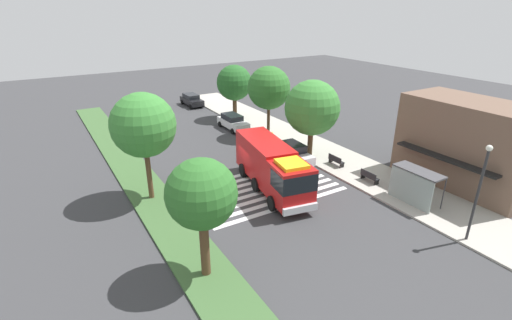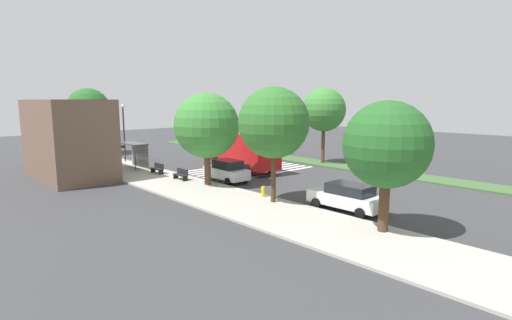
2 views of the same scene
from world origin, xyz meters
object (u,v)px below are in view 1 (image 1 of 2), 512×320
at_px(parked_car_east, 293,153).
at_px(bench_near_shelter, 369,176).
at_px(street_lamp, 480,186).
at_px(fire_hydrant, 272,136).
at_px(sidewalk_tree_west, 269,88).
at_px(bench_west_of_shelter, 336,160).
at_px(sidewalk_tree_center, 312,108).
at_px(parked_car_mid, 233,122).
at_px(median_tree_far_west, 143,125).
at_px(parked_car_west, 192,100).
at_px(sidewalk_tree_far_west, 234,83).
at_px(fire_truck, 273,166).
at_px(median_tree_west, 201,195).
at_px(bus_stop_shelter, 414,180).

distance_m(parked_car_east, bench_near_shelter, 7.13).
bearing_deg(street_lamp, fire_hydrant, -179.73).
distance_m(bench_near_shelter, sidewalk_tree_west, 14.94).
bearing_deg(bench_west_of_shelter, sidewalk_tree_center, -170.30).
relative_size(parked_car_mid, median_tree_far_west, 0.61).
distance_m(parked_car_west, sidewalk_tree_center, 24.32).
height_order(street_lamp, sidewalk_tree_far_west, sidewalk_tree_far_west).
height_order(fire_truck, parked_car_east, fire_truck).
relative_size(sidewalk_tree_far_west, median_tree_west, 1.00).
bearing_deg(sidewalk_tree_west, parked_car_east, -16.13).
xyz_separation_m(bench_near_shelter, sidewalk_tree_far_west, (-21.96, -0.52, 3.90)).
bearing_deg(parked_car_west, median_tree_west, -21.71).
distance_m(bus_stop_shelter, median_tree_west, 16.06).
bearing_deg(sidewalk_tree_far_west, parked_car_west, -166.14).
distance_m(parked_car_mid, bus_stop_shelter, 22.51).
distance_m(parked_car_east, bus_stop_shelter, 10.97).
height_order(fire_truck, fire_hydrant, fire_truck).
bearing_deg(fire_hydrant, sidewalk_tree_center, 4.96).
height_order(bench_near_shelter, street_lamp, street_lamp).
bearing_deg(fire_hydrant, bus_stop_shelter, 3.52).
distance_m(fire_truck, sidewalk_tree_far_west, 20.40).
bearing_deg(fire_hydrant, street_lamp, 0.27).
relative_size(parked_car_east, bus_stop_shelter, 1.25).
distance_m(parked_car_mid, sidewalk_tree_west, 6.41).
bearing_deg(parked_car_east, sidewalk_tree_west, 166.21).
bearing_deg(sidewalk_tree_west, median_tree_far_west, -62.95).
bearing_deg(bench_west_of_shelter, sidewalk_tree_far_west, -178.35).
relative_size(sidewalk_tree_far_west, sidewalk_tree_west, 0.89).
distance_m(bench_west_of_shelter, median_tree_far_west, 16.76).
relative_size(street_lamp, fire_hydrant, 8.70).
distance_m(parked_car_west, sidewalk_tree_west, 17.40).
relative_size(parked_car_east, sidewalk_tree_west, 0.59).
bearing_deg(parked_car_east, sidewalk_tree_far_west, 174.20).
bearing_deg(sidewalk_tree_center, parked_car_west, -174.74).
height_order(bus_stop_shelter, bench_west_of_shelter, bus_stop_shelter).
bearing_deg(sidewalk_tree_west, bus_stop_shelter, 1.67).
height_order(sidewalk_tree_center, median_tree_far_west, median_tree_far_west).
bearing_deg(parked_car_west, fire_truck, -10.32).
relative_size(fire_truck, median_tree_west, 1.53).
height_order(sidewalk_tree_center, fire_hydrant, sidewalk_tree_center).
xyz_separation_m(fire_truck, bus_stop_shelter, (6.90, 7.37, -0.15)).
bearing_deg(median_tree_west, parked_car_east, 127.62).
distance_m(parked_car_east, sidewalk_tree_center, 4.41).
height_order(sidewalk_tree_west, median_tree_west, sidewalk_tree_west).
distance_m(bench_west_of_shelter, sidewalk_tree_far_west, 18.46).
bearing_deg(street_lamp, parked_car_west, -177.40).
xyz_separation_m(parked_car_east, bus_stop_shelter, (10.59, 2.73, 0.96)).
xyz_separation_m(bench_west_of_shelter, sidewalk_tree_west, (-10.26, -0.52, 4.66)).
bearing_deg(sidewalk_tree_west, parked_car_west, -172.49).
bearing_deg(median_tree_west, fire_truck, 127.17).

